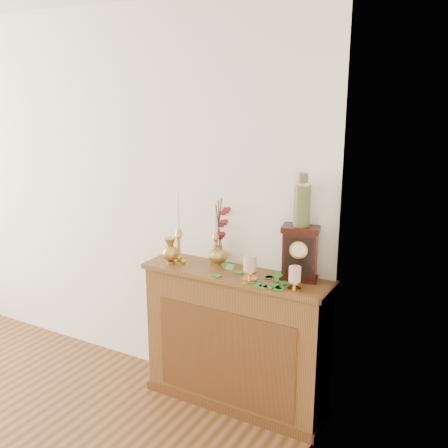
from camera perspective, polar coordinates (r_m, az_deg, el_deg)
The scene contains 10 objects.
console_shelf at distance 3.51m, azimuth 1.24°, elevation -12.85°, with size 1.24×0.34×0.93m.
candlestick_left at distance 3.43m, azimuth -4.94°, elevation -1.79°, with size 0.08×0.08×0.48m.
candlestick_center at distance 3.40m, azimuth -0.91°, elevation -2.06°, with size 0.08×0.08×0.45m.
bud_vase at distance 3.45m, azimuth -5.87°, elevation -2.96°, with size 0.11×0.11×0.18m.
ginger_jar at distance 3.41m, azimuth -0.22°, elevation -1.03°, with size 0.19×0.20×0.45m.
pillar_candle_left at distance 3.15m, azimuth 2.83°, elevation -4.62°, with size 0.09×0.09×0.17m.
pillar_candle_right at distance 3.03m, azimuth 7.71°, elevation -5.75°, with size 0.08×0.08×0.15m.
ivy_garland at distance 3.18m, azimuth 2.80°, elevation -5.88°, with size 0.51×0.21×0.09m.
mantel_clock at distance 3.18m, azimuth 8.28°, elevation -3.17°, with size 0.25×0.20×0.33m.
ceramic_vase at distance 3.10m, azimuth 8.50°, elevation 2.32°, with size 0.10×0.10×0.32m.
Camera 1 is at (2.86, -0.65, 2.07)m, focal length 42.00 mm.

